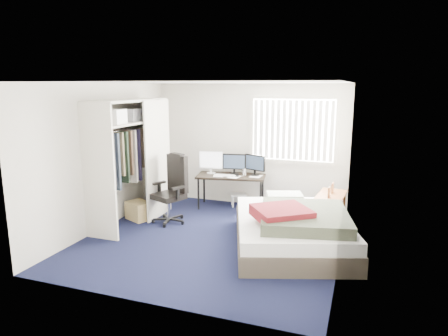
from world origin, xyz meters
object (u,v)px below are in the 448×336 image
office_chair (172,196)px  bed (292,228)px  nightstand (331,198)px  desk (232,173)px

office_chair → bed: 2.34m
nightstand → bed: nightstand is taller
office_chair → nightstand: bearing=11.9°
desk → office_chair: size_ratio=1.17×
office_chair → nightstand: 2.83m
desk → office_chair: (-0.75, -1.19, -0.24)m
desk → office_chair: office_chair is taller
desk → nightstand: desk is taller
office_chair → desk: bearing=57.8°
office_chair → nightstand: office_chair is taller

